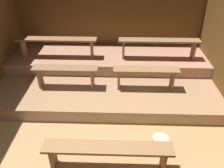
% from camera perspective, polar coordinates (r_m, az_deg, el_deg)
% --- Properties ---
extents(ground, '(5.63, 4.82, 0.08)m').
position_cam_1_polar(ground, '(4.90, -1.69, -5.33)').
color(ground, '#AB8252').
extents(wall_back, '(5.63, 0.06, 2.29)m').
position_cam_1_polar(wall_back, '(6.17, -0.74, 15.48)').
color(wall_back, brown).
rests_on(wall_back, ground).
extents(platform_lower, '(4.83, 2.63, 0.27)m').
position_cam_1_polar(platform_lower, '(5.37, -1.29, 0.73)').
color(platform_lower, '#A37A57').
rests_on(platform_lower, ground).
extents(platform_middle, '(4.83, 1.34, 0.27)m').
position_cam_1_polar(platform_middle, '(5.80, -0.99, 6.37)').
color(platform_middle, '#AE7A5E').
rests_on(platform_middle, platform_lower).
extents(bench_floor_center, '(1.90, 0.26, 0.47)m').
position_cam_1_polar(bench_floor_center, '(3.44, -1.09, -16.55)').
color(bench_floor_center, olive).
rests_on(bench_floor_center, ground).
extents(bench_lower_left, '(1.36, 0.26, 0.47)m').
position_cam_1_polar(bench_lower_left, '(4.85, -11.66, 2.96)').
color(bench_lower_left, olive).
rests_on(bench_lower_left, platform_lower).
extents(bench_lower_right, '(1.36, 0.26, 0.47)m').
position_cam_1_polar(bench_lower_right, '(4.75, 8.55, 2.66)').
color(bench_lower_right, olive).
rests_on(bench_lower_right, platform_lower).
extents(bench_middle_left, '(1.90, 0.26, 0.47)m').
position_cam_1_polar(bench_middle_left, '(5.62, -13.76, 10.25)').
color(bench_middle_left, '#93613A').
rests_on(bench_middle_left, platform_middle).
extents(bench_middle_right, '(1.90, 0.26, 0.47)m').
position_cam_1_polar(bench_middle_right, '(5.50, 11.76, 10.01)').
color(bench_middle_right, olive).
rests_on(bench_middle_right, platform_middle).
extents(pail_floor, '(0.27, 0.27, 0.27)m').
position_cam_1_polar(pail_floor, '(3.94, 11.97, -14.57)').
color(pail_floor, '#B2A899').
rests_on(pail_floor, ground).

